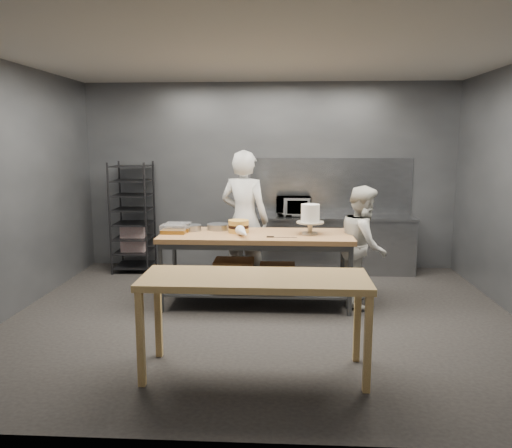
{
  "coord_description": "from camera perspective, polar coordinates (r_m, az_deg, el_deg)",
  "views": [
    {
      "loc": [
        0.24,
        -5.66,
        2.08
      ],
      "look_at": [
        -0.1,
        0.46,
        1.05
      ],
      "focal_mm": 35.0,
      "sensor_mm": 36.0,
      "label": 1
    }
  ],
  "objects": [
    {
      "name": "cake_pans",
      "position": [
        6.57,
        -6.72,
        -0.36
      ],
      "size": [
        0.81,
        0.37,
        0.07
      ],
      "color": "gray",
      "rests_on": "work_table"
    },
    {
      "name": "near_counter",
      "position": [
        4.42,
        -0.14,
        -7.09
      ],
      "size": [
        2.0,
        0.7,
        0.9
      ],
      "color": "olive",
      "rests_on": "ground"
    },
    {
      "name": "back_counter",
      "position": [
        8.04,
        8.58,
        -2.25
      ],
      "size": [
        2.6,
        0.6,
        0.9
      ],
      "color": "slate",
      "rests_on": "ground"
    },
    {
      "name": "layer_cake",
      "position": [
        6.35,
        -2.0,
        -0.26
      ],
      "size": [
        0.26,
        0.26,
        0.16
      ],
      "color": "#EBB84A",
      "rests_on": "work_table"
    },
    {
      "name": "offset_spatula",
      "position": [
        6.03,
        2.48,
        -1.51
      ],
      "size": [
        0.36,
        0.02,
        0.02
      ],
      "color": "slate",
      "rests_on": "work_table"
    },
    {
      "name": "speed_rack",
      "position": [
        8.22,
        -13.89,
        0.69
      ],
      "size": [
        0.62,
        0.67,
        1.75
      ],
      "color": "black",
      "rests_on": "ground"
    },
    {
      "name": "back_wall",
      "position": [
        8.18,
        1.54,
        5.47
      ],
      "size": [
        6.0,
        0.04,
        3.0
      ],
      "primitive_type": "cube",
      "color": "#4C4F54",
      "rests_on": "ground"
    },
    {
      "name": "ground",
      "position": [
        6.03,
        0.76,
        -10.62
      ],
      "size": [
        6.0,
        6.0,
        0.0
      ],
      "primitive_type": "plane",
      "color": "black",
      "rests_on": "ground"
    },
    {
      "name": "chef_right",
      "position": [
        6.49,
        12.15,
        -2.4
      ],
      "size": [
        0.69,
        0.82,
        1.52
      ],
      "primitive_type": "imported",
      "rotation": [
        0.0,
        0.0,
        1.41
      ],
      "color": "silver",
      "rests_on": "ground"
    },
    {
      "name": "frosted_cake_stand",
      "position": [
        6.25,
        6.22,
        0.94
      ],
      "size": [
        0.34,
        0.34,
        0.38
      ],
      "color": "#BDB197",
      "rests_on": "work_table"
    },
    {
      "name": "pastry_clamshells",
      "position": [
        6.44,
        -9.15,
        -0.45
      ],
      "size": [
        0.33,
        0.37,
        0.11
      ],
      "color": "#9C681F",
      "rests_on": "work_table"
    },
    {
      "name": "microwave",
      "position": [
        7.91,
        4.3,
        2.03
      ],
      "size": [
        0.54,
        0.37,
        0.3
      ],
      "primitive_type": "imported",
      "color": "black",
      "rests_on": "back_counter"
    },
    {
      "name": "splashback_panel",
      "position": [
        8.21,
        8.55,
        4.33
      ],
      "size": [
        2.6,
        0.02,
        0.9
      ],
      "primitive_type": "cube",
      "color": "slate",
      "rests_on": "back_counter"
    },
    {
      "name": "work_table",
      "position": [
        6.37,
        -0.16,
        -4.14
      ],
      "size": [
        2.4,
        0.9,
        0.92
      ],
      "color": "#9A653D",
      "rests_on": "ground"
    },
    {
      "name": "piping_bag",
      "position": [
        6.01,
        -1.45,
        -1.0
      ],
      "size": [
        0.23,
        0.4,
        0.12
      ],
      "primitive_type": "cone",
      "rotation": [
        1.57,
        0.0,
        0.3
      ],
      "color": "white",
      "rests_on": "work_table"
    },
    {
      "name": "chef_behind",
      "position": [
        7.02,
        -1.34,
        0.48
      ],
      "size": [
        0.83,
        0.68,
        1.95
      ],
      "primitive_type": "imported",
      "rotation": [
        0.0,
        0.0,
        2.79
      ],
      "color": "silver",
      "rests_on": "ground"
    }
  ]
}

